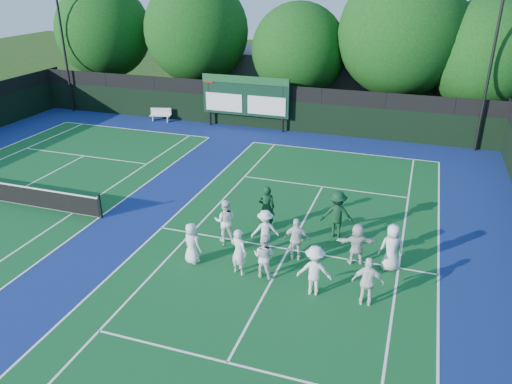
% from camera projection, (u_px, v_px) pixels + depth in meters
% --- Properties ---
extents(ground, '(120.00, 120.00, 0.00)m').
position_uv_depth(ground, '(281.00, 263.00, 18.35)').
color(ground, '#1E3B10').
rests_on(ground, ground).
extents(court_apron, '(34.00, 32.00, 0.01)m').
position_uv_depth(court_apron, '(151.00, 226.00, 20.97)').
color(court_apron, navy).
rests_on(court_apron, ground).
extents(near_court, '(11.05, 23.85, 0.01)m').
position_uv_depth(near_court, '(289.00, 249.00, 19.21)').
color(near_court, '#105123').
rests_on(near_court, ground).
extents(back_fence, '(34.00, 0.08, 3.00)m').
position_uv_depth(back_fence, '(261.00, 108.00, 33.39)').
color(back_fence, black).
rests_on(back_fence, ground).
extents(scoreboard, '(6.00, 0.21, 3.55)m').
position_uv_depth(scoreboard, '(245.00, 96.00, 32.98)').
color(scoreboard, black).
rests_on(scoreboard, ground).
extents(clubhouse, '(18.00, 6.00, 4.00)m').
position_uv_depth(clubhouse, '(342.00, 80.00, 38.88)').
color(clubhouse, '#59585E').
rests_on(clubhouse, ground).
extents(light_pole_left, '(1.20, 0.30, 10.12)m').
position_uv_depth(light_pole_left, '(60.00, 24.00, 35.49)').
color(light_pole_left, black).
rests_on(light_pole_left, ground).
extents(light_pole_right, '(1.20, 0.30, 10.12)m').
position_uv_depth(light_pole_right, '(495.00, 41.00, 27.17)').
color(light_pole_right, black).
rests_on(light_pole_right, ground).
extents(bench, '(1.52, 0.73, 0.93)m').
position_uv_depth(bench, '(161.00, 114.00, 35.32)').
color(bench, silver).
rests_on(bench, ground).
extents(tree_a, '(7.29, 7.29, 9.16)m').
position_uv_depth(tree_a, '(106.00, 33.00, 38.94)').
color(tree_a, black).
rests_on(tree_a, ground).
extents(tree_b, '(7.59, 7.59, 9.59)m').
position_uv_depth(tree_b, '(199.00, 33.00, 36.50)').
color(tree_b, black).
rests_on(tree_b, ground).
extents(tree_c, '(6.55, 6.55, 8.00)m').
position_uv_depth(tree_c, '(301.00, 53.00, 34.67)').
color(tree_c, black).
rests_on(tree_c, ground).
extents(tree_d, '(8.22, 8.22, 10.24)m').
position_uv_depth(tree_d, '(404.00, 37.00, 32.14)').
color(tree_d, black).
rests_on(tree_d, ground).
extents(tree_e, '(6.91, 6.91, 8.46)m').
position_uv_depth(tree_e, '(487.00, 58.00, 31.09)').
color(tree_e, black).
rests_on(tree_e, ground).
extents(tennis_ball_0, '(0.07, 0.07, 0.07)m').
position_uv_depth(tennis_ball_0, '(223.00, 245.00, 19.49)').
color(tennis_ball_0, '#BDC517').
rests_on(tennis_ball_0, ground).
extents(tennis_ball_1, '(0.07, 0.07, 0.07)m').
position_uv_depth(tennis_ball_1, '(302.00, 240.00, 19.82)').
color(tennis_ball_1, '#BDC517').
rests_on(tennis_ball_1, ground).
extents(tennis_ball_2, '(0.07, 0.07, 0.07)m').
position_uv_depth(tennis_ball_2, '(318.00, 288.00, 16.81)').
color(tennis_ball_2, '#BDC517').
rests_on(tennis_ball_2, ground).
extents(tennis_ball_5, '(0.07, 0.07, 0.07)m').
position_uv_depth(tennis_ball_5, '(362.00, 284.00, 17.03)').
color(tennis_ball_5, '#BDC517').
rests_on(tennis_ball_5, ground).
extents(player_front_0, '(0.91, 0.76, 1.59)m').
position_uv_depth(player_front_0, '(192.00, 243.00, 18.08)').
color(player_front_0, white).
rests_on(player_front_0, ground).
extents(player_front_1, '(0.75, 0.62, 1.76)m').
position_uv_depth(player_front_1, '(239.00, 252.00, 17.37)').
color(player_front_1, silver).
rests_on(player_front_1, ground).
extents(player_front_2, '(0.86, 0.70, 1.62)m').
position_uv_depth(player_front_2, '(264.00, 256.00, 17.25)').
color(player_front_2, white).
rests_on(player_front_2, ground).
extents(player_front_3, '(1.23, 0.81, 1.77)m').
position_uv_depth(player_front_3, '(314.00, 270.00, 16.28)').
color(player_front_3, white).
rests_on(player_front_3, ground).
extents(player_front_4, '(1.04, 0.52, 1.71)m').
position_uv_depth(player_front_4, '(368.00, 282.00, 15.74)').
color(player_front_4, white).
rests_on(player_front_4, ground).
extents(player_back_0, '(1.00, 0.87, 1.75)m').
position_uv_depth(player_back_0, '(225.00, 221.00, 19.52)').
color(player_back_0, white).
rests_on(player_back_0, ground).
extents(player_back_1, '(1.22, 1.00, 1.65)m').
position_uv_depth(player_back_1, '(265.00, 230.00, 18.92)').
color(player_back_1, white).
rests_on(player_back_1, ground).
extents(player_back_2, '(1.04, 0.58, 1.68)m').
position_uv_depth(player_back_2, '(296.00, 239.00, 18.24)').
color(player_back_2, white).
rests_on(player_back_2, ground).
extents(player_back_3, '(1.55, 0.87, 1.59)m').
position_uv_depth(player_back_3, '(357.00, 244.00, 18.04)').
color(player_back_3, silver).
rests_on(player_back_3, ground).
extents(player_back_4, '(1.01, 0.85, 1.77)m').
position_uv_depth(player_back_4, '(392.00, 247.00, 17.63)').
color(player_back_4, white).
rests_on(player_back_4, ground).
extents(coach_left, '(0.81, 0.67, 1.91)m').
position_uv_depth(coach_left, '(266.00, 207.00, 20.43)').
color(coach_left, '#0D321A').
rests_on(coach_left, ground).
extents(coach_right, '(1.38, 0.95, 1.96)m').
position_uv_depth(coach_right, '(337.00, 214.00, 19.81)').
color(coach_right, '#0E331C').
rests_on(coach_right, ground).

